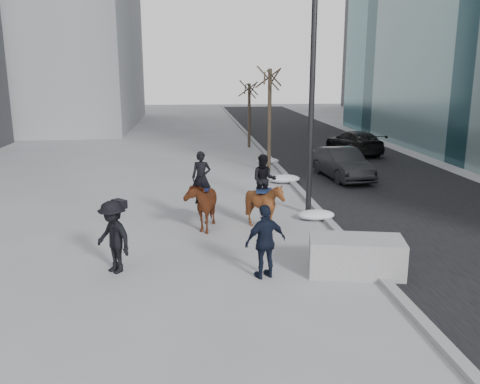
{
  "coord_description": "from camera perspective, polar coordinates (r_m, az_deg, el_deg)",
  "views": [
    {
      "loc": [
        -1.34,
        -12.13,
        4.73
      ],
      "look_at": [
        0.0,
        1.2,
        1.5
      ],
      "focal_mm": 38.0,
      "sensor_mm": 36.0,
      "label": 1
    }
  ],
  "objects": [
    {
      "name": "tree_near",
      "position": [
        23.86,
        3.33,
        8.56
      ],
      "size": [
        1.2,
        1.2,
        5.32
      ],
      "primitive_type": null,
      "color": "#3A2E22",
      "rests_on": "ground"
    },
    {
      "name": "car_near",
      "position": [
        23.01,
        11.39,
        3.15
      ],
      "size": [
        1.92,
        4.26,
        1.36
      ],
      "primitive_type": "imported",
      "rotation": [
        0.0,
        0.0,
        0.12
      ],
      "color": "black",
      "rests_on": "ground"
    },
    {
      "name": "planter",
      "position": [
        12.43,
        12.88,
        -7.0
      ],
      "size": [
        2.37,
        1.53,
        0.87
      ],
      "primitive_type": "cube",
      "rotation": [
        0.0,
        0.0,
        -0.21
      ],
      "color": "#979799",
      "rests_on": "ground"
    },
    {
      "name": "mounted_right",
      "position": [
        15.34,
        2.75,
        -0.87
      ],
      "size": [
        1.38,
        1.51,
        2.27
      ],
      "color": "#501F10",
      "rests_on": "ground"
    },
    {
      "name": "curb",
      "position": [
        23.03,
        5.24,
        1.8
      ],
      "size": [
        0.25,
        90.0,
        0.12
      ],
      "primitive_type": "cube",
      "color": "gray",
      "rests_on": "ground"
    },
    {
      "name": "ground",
      "position": [
        13.09,
        0.53,
        -7.63
      ],
      "size": [
        120.0,
        120.0,
        0.0
      ],
      "primitive_type": "plane",
      "color": "gray",
      "rests_on": "ground"
    },
    {
      "name": "camera_crew",
      "position": [
        12.43,
        -14.05,
        -4.89
      ],
      "size": [
        1.26,
        1.27,
        1.75
      ],
      "color": "black",
      "rests_on": "ground"
    },
    {
      "name": "snow_piles",
      "position": [
        21.38,
        5.28,
        1.15
      ],
      "size": [
        1.34,
        10.87,
        0.34
      ],
      "color": "silver",
      "rests_on": "ground"
    },
    {
      "name": "lamppost",
      "position": [
        16.73,
        8.13,
        14.33
      ],
      "size": [
        0.25,
        1.13,
        9.09
      ],
      "color": "black",
      "rests_on": "ground"
    },
    {
      "name": "mounted_left",
      "position": [
        15.48,
        -4.31,
        -0.91
      ],
      "size": [
        1.13,
        1.93,
        2.35
      ],
      "color": "#4E210F",
      "rests_on": "ground"
    },
    {
      "name": "tree_far",
      "position": [
        31.79,
        1.04,
        8.96
      ],
      "size": [
        1.2,
        1.2,
        4.36
      ],
      "primitive_type": null,
      "color": "#35291F",
      "rests_on": "ground"
    },
    {
      "name": "car_far",
      "position": [
        30.17,
        12.69,
        5.49
      ],
      "size": [
        2.56,
        4.83,
        1.33
      ],
      "primitive_type": "imported",
      "rotation": [
        0.0,
        0.0,
        3.3
      ],
      "color": "black",
      "rests_on": "ground"
    },
    {
      "name": "road",
      "position": [
        24.12,
        14.61,
        1.82
      ],
      "size": [
        8.0,
        90.0,
        0.01
      ],
      "primitive_type": "cube",
      "color": "black",
      "rests_on": "ground"
    },
    {
      "name": "feeder",
      "position": [
        11.76,
        2.88,
        -5.58
      ],
      "size": [
        1.11,
        1.02,
        1.75
      ],
      "color": "black",
      "rests_on": "ground"
    }
  ]
}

